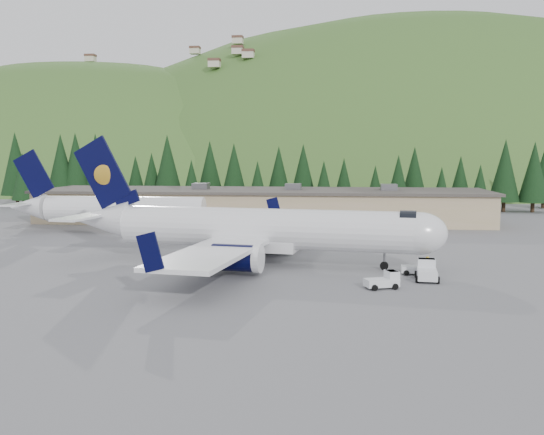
{
  "coord_description": "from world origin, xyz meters",
  "views": [
    {
      "loc": [
        6.83,
        -58.17,
        10.78
      ],
      "look_at": [
        0.0,
        6.0,
        4.0
      ],
      "focal_mm": 40.0,
      "sensor_mm": 36.0,
      "label": 1
    }
  ],
  "objects_px": {
    "baggage_tug_b": "(419,268)",
    "airliner": "(254,230)",
    "ramp_worker": "(427,266)",
    "baggage_tug_a": "(384,281)",
    "terminal_building": "(262,205)",
    "second_airliner": "(105,208)",
    "baggage_tug_c": "(427,271)"
  },
  "relations": [
    {
      "from": "baggage_tug_b",
      "to": "terminal_building",
      "type": "bearing_deg",
      "value": 117.4
    },
    {
      "from": "airliner",
      "to": "baggage_tug_a",
      "type": "bearing_deg",
      "value": -30.79
    },
    {
      "from": "airliner",
      "to": "ramp_worker",
      "type": "relative_size",
      "value": 22.54
    },
    {
      "from": "baggage_tug_a",
      "to": "ramp_worker",
      "type": "xyz_separation_m",
      "value": [
        4.22,
        5.86,
        0.22
      ]
    },
    {
      "from": "baggage_tug_c",
      "to": "ramp_worker",
      "type": "xyz_separation_m",
      "value": [
        0.35,
        2.16,
        0.08
      ]
    },
    {
      "from": "second_airliner",
      "to": "baggage_tug_b",
      "type": "xyz_separation_m",
      "value": [
        39.18,
        -25.51,
        -2.71
      ]
    },
    {
      "from": "baggage_tug_a",
      "to": "terminal_building",
      "type": "distance_m",
      "value": 50.13
    },
    {
      "from": "second_airliner",
      "to": "baggage_tug_a",
      "type": "xyz_separation_m",
      "value": [
        35.7,
        -31.54,
        -2.69
      ]
    },
    {
      "from": "airliner",
      "to": "baggage_tug_a",
      "type": "relative_size",
      "value": 13.0
    },
    {
      "from": "baggage_tug_a",
      "to": "baggage_tug_c",
      "type": "xyz_separation_m",
      "value": [
        3.87,
        3.71,
        0.14
      ]
    },
    {
      "from": "baggage_tug_b",
      "to": "ramp_worker",
      "type": "height_order",
      "value": "ramp_worker"
    },
    {
      "from": "baggage_tug_c",
      "to": "ramp_worker",
      "type": "bearing_deg",
      "value": -3.88
    },
    {
      "from": "ramp_worker",
      "to": "baggage_tug_b",
      "type": "bearing_deg",
      "value": -17.15
    },
    {
      "from": "baggage_tug_a",
      "to": "terminal_building",
      "type": "xyz_separation_m",
      "value": [
        -15.78,
        47.54,
        1.99
      ]
    },
    {
      "from": "terminal_building",
      "to": "ramp_worker",
      "type": "height_order",
      "value": "terminal_building"
    },
    {
      "from": "baggage_tug_a",
      "to": "baggage_tug_c",
      "type": "relative_size",
      "value": 0.87
    },
    {
      "from": "airliner",
      "to": "terminal_building",
      "type": "bearing_deg",
      "value": 104.36
    },
    {
      "from": "second_airliner",
      "to": "baggage_tug_a",
      "type": "height_order",
      "value": "second_airliner"
    },
    {
      "from": "baggage_tug_b",
      "to": "terminal_building",
      "type": "distance_m",
      "value": 45.81
    },
    {
      "from": "second_airliner",
      "to": "baggage_tug_c",
      "type": "relative_size",
      "value": 8.18
    },
    {
      "from": "second_airliner",
      "to": "baggage_tug_c",
      "type": "bearing_deg",
      "value": -35.13
    },
    {
      "from": "airliner",
      "to": "ramp_worker",
      "type": "distance_m",
      "value": 16.74
    },
    {
      "from": "second_airliner",
      "to": "ramp_worker",
      "type": "relative_size",
      "value": 16.22
    },
    {
      "from": "second_airliner",
      "to": "baggage_tug_a",
      "type": "relative_size",
      "value": 9.36
    },
    {
      "from": "airliner",
      "to": "baggage_tug_c",
      "type": "distance_m",
      "value": 17.06
    },
    {
      "from": "baggage_tug_b",
      "to": "ramp_worker",
      "type": "relative_size",
      "value": 1.54
    },
    {
      "from": "baggage_tug_a",
      "to": "baggage_tug_b",
      "type": "distance_m",
      "value": 6.97
    },
    {
      "from": "baggage_tug_b",
      "to": "airliner",
      "type": "bearing_deg",
      "value": 169.05
    },
    {
      "from": "second_airliner",
      "to": "baggage_tug_c",
      "type": "xyz_separation_m",
      "value": [
        39.57,
        -27.84,
        -2.55
      ]
    },
    {
      "from": "second_airliner",
      "to": "ramp_worker",
      "type": "height_order",
      "value": "second_airliner"
    },
    {
      "from": "baggage_tug_b",
      "to": "baggage_tug_c",
      "type": "height_order",
      "value": "baggage_tug_c"
    },
    {
      "from": "baggage_tug_b",
      "to": "ramp_worker",
      "type": "bearing_deg",
      "value": -10.54
    }
  ]
}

